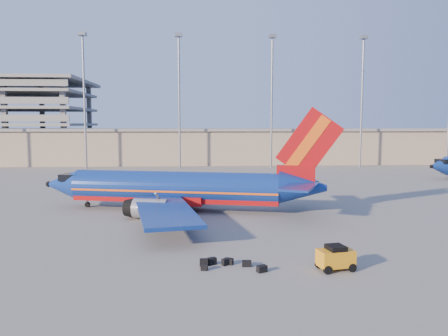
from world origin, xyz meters
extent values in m
plane|color=slate|center=(0.00, 0.00, 0.00)|extent=(220.00, 220.00, 0.00)
cube|color=gray|center=(10.00, 58.00, 4.00)|extent=(120.00, 15.00, 8.00)
cube|color=slate|center=(10.00, 58.00, 8.20)|extent=(122.00, 16.00, 0.60)
cylinder|color=gray|center=(-25.00, 46.00, 14.00)|extent=(0.44, 0.44, 28.00)
cube|color=gray|center=(-25.00, 46.00, 28.30)|extent=(1.60, 1.60, 0.70)
cylinder|color=gray|center=(-5.00, 46.00, 14.00)|extent=(0.44, 0.44, 28.00)
cube|color=gray|center=(-5.00, 46.00, 28.30)|extent=(1.60, 1.60, 0.70)
cylinder|color=gray|center=(15.00, 46.00, 14.00)|extent=(0.44, 0.44, 28.00)
cube|color=gray|center=(15.00, 46.00, 28.30)|extent=(1.60, 1.60, 0.70)
cylinder|color=gray|center=(35.00, 46.00, 14.00)|extent=(0.44, 0.44, 28.00)
cube|color=gray|center=(35.00, 46.00, 28.30)|extent=(1.60, 1.60, 0.70)
cylinder|color=navy|center=(-3.64, -0.45, 2.59)|extent=(23.26, 8.70, 3.55)
cube|color=#A80D10|center=(-3.64, -0.45, 1.68)|extent=(23.11, 8.05, 1.25)
cube|color=#F55A14|center=(-3.64, -0.45, 2.35)|extent=(23.27, 8.74, 0.21)
cone|color=navy|center=(-16.83, 2.63, 2.59)|extent=(4.74, 4.38, 3.55)
cube|color=black|center=(-15.62, 2.34, 3.51)|extent=(2.81, 2.96, 0.77)
cone|color=navy|center=(10.02, -3.64, 2.93)|extent=(5.67, 4.60, 3.55)
cube|color=#A80D10|center=(9.27, -3.47, 4.23)|extent=(4.05, 1.43, 2.11)
cube|color=#A80D10|center=(10.58, -3.77, 7.59)|extent=(6.94, 1.90, 7.67)
cube|color=#F55A14|center=(10.39, -3.73, 7.59)|extent=(4.66, 1.46, 6.01)
cube|color=navy|center=(10.39, -0.37, 3.46)|extent=(3.00, 6.21, 0.21)
cube|color=navy|center=(8.90, -6.74, 3.46)|extent=(5.22, 6.79, 0.21)
cube|color=navy|center=(-0.32, 7.45, 1.73)|extent=(12.82, 14.77, 0.34)
cube|color=navy|center=(-4.16, -9.01, 1.73)|extent=(7.52, 15.53, 0.34)
cube|color=#A80D10|center=(-3.17, -0.56, 1.30)|extent=(6.47, 4.96, 0.96)
cylinder|color=gray|center=(-3.63, 4.67, 1.10)|extent=(3.83, 2.75, 2.02)
cylinder|color=gray|center=(-5.90, -5.06, 1.10)|extent=(3.83, 2.75, 2.02)
cylinder|color=gray|center=(-13.93, 1.95, 0.53)|extent=(0.28, 0.28, 1.06)
cylinder|color=black|center=(-13.93, 1.95, 0.31)|extent=(0.65, 0.37, 0.61)
cylinder|color=black|center=(-1.67, 1.65, 0.40)|extent=(0.91, 0.70, 0.81)
cylinder|color=black|center=(-2.81, -3.21, 0.40)|extent=(0.91, 0.70, 0.81)
cone|color=navy|center=(40.15, 23.09, 2.41)|extent=(4.58, 4.29, 3.31)
cube|color=black|center=(41.25, 23.44, 3.26)|extent=(2.75, 2.86, 0.71)
cube|color=orange|center=(7.96, -21.28, 0.82)|extent=(2.51, 1.73, 1.10)
cube|color=black|center=(7.96, -21.28, 1.48)|extent=(1.31, 1.39, 0.38)
cylinder|color=black|center=(6.98, -20.85, 0.29)|extent=(0.60, 0.30, 0.57)
cylinder|color=black|center=(7.21, -22.04, 0.29)|extent=(0.60, 0.30, 0.57)
cylinder|color=black|center=(8.71, -20.52, 0.29)|extent=(0.60, 0.30, 0.57)
cylinder|color=black|center=(8.94, -21.71, 0.29)|extent=(0.60, 0.30, 0.57)
cube|color=black|center=(-0.71, -20.81, 0.21)|extent=(0.50, 0.36, 0.42)
cube|color=black|center=(0.79, -19.83, 0.22)|extent=(0.67, 0.59, 0.45)
cube|color=black|center=(3.04, -21.36, 0.22)|extent=(0.76, 0.64, 0.44)
cube|color=black|center=(-0.72, -19.90, 0.24)|extent=(0.59, 0.38, 0.49)
cube|color=black|center=(0.99, -19.69, 0.22)|extent=(0.68, 0.54, 0.44)
cube|color=black|center=(2.18, -20.16, 0.19)|extent=(0.67, 0.47, 0.38)
cube|color=black|center=(-0.17, -19.65, 0.24)|extent=(0.69, 0.59, 0.48)
camera|label=1|loc=(-1.10, -48.85, 9.67)|focal=35.00mm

